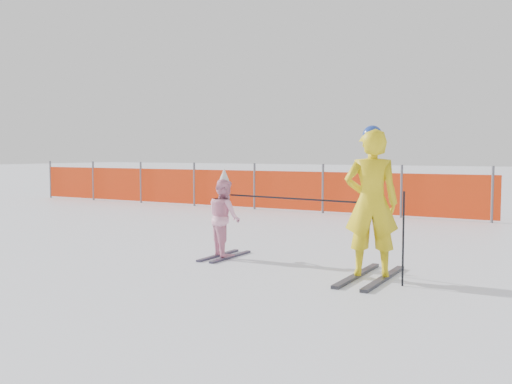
# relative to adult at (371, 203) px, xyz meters

# --- Properties ---
(ground) EXTENTS (120.00, 120.00, 0.00)m
(ground) POSITION_rel_adult_xyz_m (-1.66, -0.41, -0.93)
(ground) COLOR white
(ground) RESTS_ON ground
(adult) EXTENTS (0.76, 1.50, 1.87)m
(adult) POSITION_rel_adult_xyz_m (0.00, 0.00, 0.00)
(adult) COLOR black
(adult) RESTS_ON ground
(child) EXTENTS (0.69, 1.04, 1.31)m
(child) POSITION_rel_adult_xyz_m (-2.33, 0.31, -0.33)
(child) COLOR black
(child) RESTS_ON ground
(ski_poles) EXTENTS (2.67, 0.52, 1.10)m
(ski_poles) POSITION_rel_adult_xyz_m (-0.61, 0.03, -0.14)
(ski_poles) COLOR black
(ski_poles) RESTS_ON ground
(safety_fence) EXTENTS (14.21, 0.06, 1.25)m
(safety_fence) POSITION_rel_adult_xyz_m (-6.37, 6.66, -0.38)
(safety_fence) COLOR #595960
(safety_fence) RESTS_ON ground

